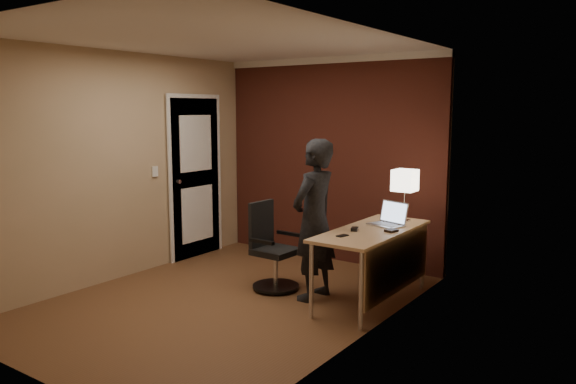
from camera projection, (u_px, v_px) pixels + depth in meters
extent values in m
plane|color=brown|center=(227.00, 301.00, 5.54)|extent=(4.00, 4.00, 0.00)
plane|color=white|center=(223.00, 41.00, 5.17)|extent=(4.00, 4.00, 0.00)
plane|color=tan|center=(332.00, 160.00, 6.98)|extent=(3.00, 0.00, 3.00)
plane|color=tan|center=(26.00, 204.00, 3.73)|extent=(3.00, 0.00, 3.00)
plane|color=tan|center=(123.00, 166.00, 6.20)|extent=(0.00, 4.00, 4.00)
plane|color=tan|center=(366.00, 188.00, 4.50)|extent=(0.00, 4.00, 4.00)
cube|color=maroon|center=(330.00, 160.00, 6.95)|extent=(2.98, 0.06, 2.50)
cube|color=silver|center=(331.00, 60.00, 6.77)|extent=(3.00, 0.08, 0.08)
cube|color=silver|center=(19.00, 17.00, 3.59)|extent=(3.00, 0.08, 0.08)
cube|color=silver|center=(120.00, 54.00, 6.00)|extent=(0.08, 4.00, 0.08)
cube|color=silver|center=(365.00, 33.00, 4.35)|extent=(0.08, 4.00, 0.08)
cube|color=silver|center=(195.00, 179.00, 7.12)|extent=(0.05, 0.82, 2.02)
cube|color=silver|center=(196.00, 179.00, 7.11)|extent=(0.02, 0.92, 2.12)
cylinder|color=silver|center=(178.00, 182.00, 6.82)|extent=(0.05, 0.05, 0.05)
cube|color=silver|center=(155.00, 171.00, 6.57)|extent=(0.02, 0.08, 0.12)
cube|color=tan|center=(372.00, 231.00, 5.39)|extent=(0.60, 1.50, 0.03)
cube|color=tan|center=(398.00, 264.00, 5.27)|extent=(0.02, 1.38, 0.54)
cylinder|color=silver|center=(311.00, 281.00, 5.03)|extent=(0.04, 0.04, 0.70)
cylinder|color=silver|center=(379.00, 250.00, 6.15)|extent=(0.04, 0.04, 0.70)
cylinder|color=silver|center=(361.00, 291.00, 4.74)|extent=(0.04, 0.04, 0.70)
cylinder|color=silver|center=(423.00, 256.00, 5.86)|extent=(0.04, 0.04, 0.70)
cube|color=silver|center=(404.00, 220.00, 5.78)|extent=(0.11, 0.11, 0.01)
cylinder|color=silver|center=(404.00, 205.00, 5.76)|extent=(0.01, 0.01, 0.30)
cube|color=white|center=(405.00, 180.00, 5.72)|extent=(0.22, 0.22, 0.22)
cube|color=silver|center=(386.00, 225.00, 5.55)|extent=(0.38, 0.32, 0.01)
cube|color=silver|center=(394.00, 212.00, 5.61)|extent=(0.33, 0.15, 0.22)
cube|color=#B2CCF2|center=(394.00, 212.00, 5.60)|extent=(0.30, 0.13, 0.19)
cube|color=gray|center=(385.00, 224.00, 5.55)|extent=(0.31, 0.21, 0.00)
cube|color=black|center=(355.00, 229.00, 5.32)|extent=(0.09, 0.11, 0.03)
cube|color=black|center=(342.00, 236.00, 5.10)|extent=(0.08, 0.13, 0.01)
cube|color=black|center=(391.00, 231.00, 5.28)|extent=(0.11, 0.13, 0.02)
cylinder|color=black|center=(276.00, 286.00, 5.88)|extent=(0.49, 0.49, 0.03)
cylinder|color=silver|center=(276.00, 269.00, 5.86)|extent=(0.05, 0.05, 0.37)
cube|color=black|center=(276.00, 251.00, 5.83)|extent=(0.42, 0.42, 0.06)
cube|color=black|center=(261.00, 224.00, 5.90)|extent=(0.06, 0.37, 0.48)
cube|color=black|center=(289.00, 234.00, 5.99)|extent=(0.30, 0.05, 0.03)
cube|color=black|center=(262.00, 241.00, 5.63)|extent=(0.30, 0.05, 0.03)
imported|color=black|center=(314.00, 220.00, 5.51)|extent=(0.40, 0.59, 1.59)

